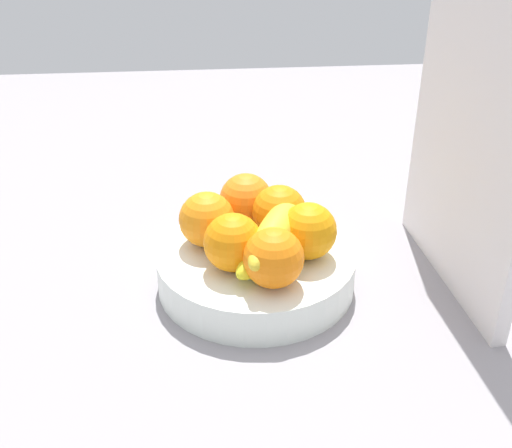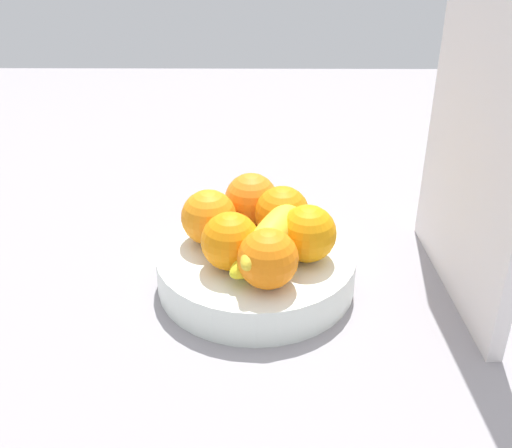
{
  "view_description": "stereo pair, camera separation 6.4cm",
  "coord_description": "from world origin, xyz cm",
  "px_view_note": "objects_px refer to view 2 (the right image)",
  "views": [
    {
      "loc": [
        70.73,
        -4.01,
        47.8
      ],
      "look_at": [
        3.6,
        1.91,
        8.78
      ],
      "focal_mm": 45.37,
      "sensor_mm": 36.0,
      "label": 1
    },
    {
      "loc": [
        70.99,
        2.35,
        47.8
      ],
      "look_at": [
        3.6,
        1.91,
        8.78
      ],
      "focal_mm": 45.37,
      "sensor_mm": 36.0,
      "label": 2
    }
  ],
  "objects_px": {
    "orange_front_right": "(230,241)",
    "banana_bunch": "(277,239)",
    "orange_back_right": "(282,215)",
    "orange_center": "(268,259)",
    "orange_front_left": "(209,217)",
    "orange_back_left": "(308,234)",
    "cutting_board": "(476,156)",
    "orange_top_stack": "(251,199)",
    "fruit_bowl": "(256,268)"
  },
  "relations": [
    {
      "from": "orange_back_left",
      "to": "cutting_board",
      "type": "height_order",
      "value": "cutting_board"
    },
    {
      "from": "orange_center",
      "to": "orange_back_right",
      "type": "relative_size",
      "value": 1.0
    },
    {
      "from": "orange_center",
      "to": "banana_bunch",
      "type": "distance_m",
      "value": 0.05
    },
    {
      "from": "orange_top_stack",
      "to": "banana_bunch",
      "type": "distance_m",
      "value": 0.1
    },
    {
      "from": "fruit_bowl",
      "to": "cutting_board",
      "type": "relative_size",
      "value": 0.69
    },
    {
      "from": "orange_back_left",
      "to": "orange_top_stack",
      "type": "bearing_deg",
      "value": -141.7
    },
    {
      "from": "fruit_bowl",
      "to": "banana_bunch",
      "type": "bearing_deg",
      "value": 53.58
    },
    {
      "from": "orange_front_left",
      "to": "orange_back_left",
      "type": "height_order",
      "value": "same"
    },
    {
      "from": "fruit_bowl",
      "to": "orange_back_left",
      "type": "distance_m",
      "value": 0.09
    },
    {
      "from": "orange_front_right",
      "to": "banana_bunch",
      "type": "relative_size",
      "value": 0.41
    },
    {
      "from": "orange_top_stack",
      "to": "cutting_board",
      "type": "bearing_deg",
      "value": 73.0
    },
    {
      "from": "orange_back_left",
      "to": "cutting_board",
      "type": "xyz_separation_m",
      "value": [
        -0.01,
        0.19,
        0.1
      ]
    },
    {
      "from": "orange_back_right",
      "to": "banana_bunch",
      "type": "xyz_separation_m",
      "value": [
        0.05,
        -0.01,
        -0.0
      ]
    },
    {
      "from": "orange_front_right",
      "to": "orange_top_stack",
      "type": "bearing_deg",
      "value": 167.64
    },
    {
      "from": "orange_back_right",
      "to": "orange_center",
      "type": "bearing_deg",
      "value": -10.62
    },
    {
      "from": "orange_back_right",
      "to": "orange_top_stack",
      "type": "distance_m",
      "value": 0.06
    },
    {
      "from": "orange_front_right",
      "to": "orange_back_right",
      "type": "bearing_deg",
      "value": 135.61
    },
    {
      "from": "orange_front_left",
      "to": "orange_front_right",
      "type": "xyz_separation_m",
      "value": [
        0.06,
        0.03,
        0.0
      ]
    },
    {
      "from": "orange_back_left",
      "to": "cutting_board",
      "type": "relative_size",
      "value": 0.19
    },
    {
      "from": "orange_front_right",
      "to": "orange_back_right",
      "type": "relative_size",
      "value": 1.0
    },
    {
      "from": "cutting_board",
      "to": "orange_center",
      "type": "bearing_deg",
      "value": -78.77
    },
    {
      "from": "orange_back_left",
      "to": "orange_back_right",
      "type": "xyz_separation_m",
      "value": [
        -0.05,
        -0.03,
        0.0
      ]
    },
    {
      "from": "orange_center",
      "to": "orange_back_left",
      "type": "height_order",
      "value": "same"
    },
    {
      "from": "orange_front_left",
      "to": "orange_back_left",
      "type": "distance_m",
      "value": 0.13
    },
    {
      "from": "orange_top_stack",
      "to": "fruit_bowl",
      "type": "bearing_deg",
      "value": 5.31
    },
    {
      "from": "orange_center",
      "to": "orange_top_stack",
      "type": "distance_m",
      "value": 0.14
    },
    {
      "from": "fruit_bowl",
      "to": "orange_back_right",
      "type": "bearing_deg",
      "value": 134.76
    },
    {
      "from": "banana_bunch",
      "to": "orange_back_right",
      "type": "bearing_deg",
      "value": 172.09
    },
    {
      "from": "orange_front_right",
      "to": "cutting_board",
      "type": "distance_m",
      "value": 0.3
    },
    {
      "from": "orange_center",
      "to": "orange_back_left",
      "type": "bearing_deg",
      "value": 139.01
    },
    {
      "from": "orange_back_right",
      "to": "banana_bunch",
      "type": "distance_m",
      "value": 0.05
    },
    {
      "from": "orange_top_stack",
      "to": "cutting_board",
      "type": "height_order",
      "value": "cutting_board"
    },
    {
      "from": "fruit_bowl",
      "to": "cutting_board",
      "type": "xyz_separation_m",
      "value": [
        0.0,
        0.25,
        0.16
      ]
    },
    {
      "from": "orange_back_right",
      "to": "banana_bunch",
      "type": "bearing_deg",
      "value": -7.91
    },
    {
      "from": "orange_front_right",
      "to": "orange_top_stack",
      "type": "height_order",
      "value": "same"
    },
    {
      "from": "orange_front_right",
      "to": "banana_bunch",
      "type": "distance_m",
      "value": 0.06
    },
    {
      "from": "orange_front_left",
      "to": "orange_back_right",
      "type": "height_order",
      "value": "same"
    },
    {
      "from": "orange_back_left",
      "to": "banana_bunch",
      "type": "distance_m",
      "value": 0.04
    },
    {
      "from": "orange_center",
      "to": "cutting_board",
      "type": "bearing_deg",
      "value": 105.25
    },
    {
      "from": "orange_back_left",
      "to": "cutting_board",
      "type": "distance_m",
      "value": 0.21
    },
    {
      "from": "fruit_bowl",
      "to": "orange_center",
      "type": "relative_size",
      "value": 3.55
    },
    {
      "from": "orange_back_left",
      "to": "banana_bunch",
      "type": "bearing_deg",
      "value": -81.34
    },
    {
      "from": "orange_back_left",
      "to": "orange_back_right",
      "type": "relative_size",
      "value": 1.0
    },
    {
      "from": "orange_front_left",
      "to": "orange_back_left",
      "type": "relative_size",
      "value": 1.0
    },
    {
      "from": "orange_back_left",
      "to": "orange_top_stack",
      "type": "xyz_separation_m",
      "value": [
        -0.09,
        -0.07,
        0.0
      ]
    },
    {
      "from": "orange_front_right",
      "to": "orange_center",
      "type": "height_order",
      "value": "same"
    },
    {
      "from": "orange_front_left",
      "to": "fruit_bowl",
      "type": "bearing_deg",
      "value": 66.57
    },
    {
      "from": "orange_front_left",
      "to": "orange_front_right",
      "type": "bearing_deg",
      "value": 27.08
    },
    {
      "from": "orange_front_left",
      "to": "banana_bunch",
      "type": "xyz_separation_m",
      "value": [
        0.04,
        0.08,
        -0.0
      ]
    },
    {
      "from": "orange_center",
      "to": "orange_top_stack",
      "type": "xyz_separation_m",
      "value": [
        -0.14,
        -0.02,
        0.0
      ]
    }
  ]
}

